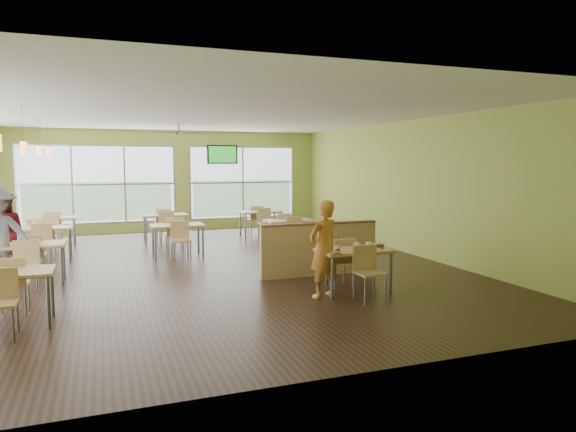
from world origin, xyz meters
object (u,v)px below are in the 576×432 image
at_px(half_wall_divider, 319,249).
at_px(man_plaid, 324,249).
at_px(main_table, 354,256).
at_px(food_basket, 378,245).

distance_m(half_wall_divider, man_plaid, 1.65).
height_order(main_table, half_wall_divider, half_wall_divider).
height_order(man_plaid, food_basket, man_plaid).
xyz_separation_m(main_table, man_plaid, (-0.59, -0.07, 0.17)).
bearing_deg(half_wall_divider, food_basket, -69.53).
height_order(half_wall_divider, man_plaid, man_plaid).
distance_m(half_wall_divider, food_basket, 1.47).
relative_size(half_wall_divider, food_basket, 10.93).
xyz_separation_m(main_table, half_wall_divider, (0.00, 1.45, -0.11)).
bearing_deg(main_table, man_plaid, -173.68).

